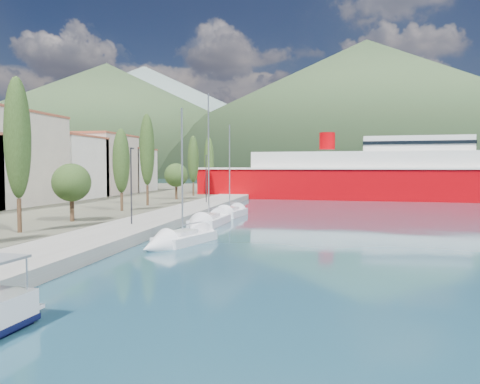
# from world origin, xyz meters

# --- Properties ---
(ground) EXTENTS (1400.00, 1400.00, 0.00)m
(ground) POSITION_xyz_m (0.00, 120.00, 0.00)
(ground) COLOR #1E4657
(quay) EXTENTS (5.00, 88.00, 0.80)m
(quay) POSITION_xyz_m (-9.00, 26.00, 0.40)
(quay) COLOR gray
(quay) RESTS_ON ground
(hills_far) EXTENTS (1480.00, 900.00, 180.00)m
(hills_far) POSITION_xyz_m (138.59, 618.73, 77.39)
(hills_far) COLOR slate
(hills_far) RESTS_ON ground
(hills_near) EXTENTS (1010.00, 520.00, 115.00)m
(hills_near) POSITION_xyz_m (98.04, 372.50, 49.18)
(hills_near) COLOR #354B2B
(hills_near) RESTS_ON ground
(town_buildings) EXTENTS (9.20, 69.20, 11.30)m
(town_buildings) POSITION_xyz_m (-32.00, 36.91, 5.57)
(town_buildings) COLOR beige
(town_buildings) RESTS_ON land_strip
(tree_row) EXTENTS (3.41, 62.73, 11.07)m
(tree_row) POSITION_xyz_m (-15.07, 32.28, 5.90)
(tree_row) COLOR #47301E
(tree_row) RESTS_ON land_strip
(lamp_posts) EXTENTS (0.15, 48.39, 6.06)m
(lamp_posts) POSITION_xyz_m (-9.00, 15.16, 4.08)
(lamp_posts) COLOR #2D2D33
(lamp_posts) RESTS_ON quay
(sailboat_near) EXTENTS (4.20, 7.38, 10.17)m
(sailboat_near) POSITION_xyz_m (-4.02, 10.16, 0.28)
(sailboat_near) COLOR silver
(sailboat_near) RESTS_ON ground
(sailboat_mid) EXTENTS (2.75, 9.03, 12.85)m
(sailboat_mid) POSITION_xyz_m (-4.43, 20.16, 0.31)
(sailboat_mid) COLOR silver
(sailboat_mid) RESTS_ON ground
(sailboat_far) EXTENTS (3.21, 7.55, 10.76)m
(sailboat_far) POSITION_xyz_m (-4.20, 28.35, 0.30)
(sailboat_far) COLOR silver
(sailboat_far) RESTS_ON ground
(ferry) EXTENTS (60.58, 16.57, 11.89)m
(ferry) POSITION_xyz_m (14.83, 62.23, 3.62)
(ferry) COLOR #B20007
(ferry) RESTS_ON ground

